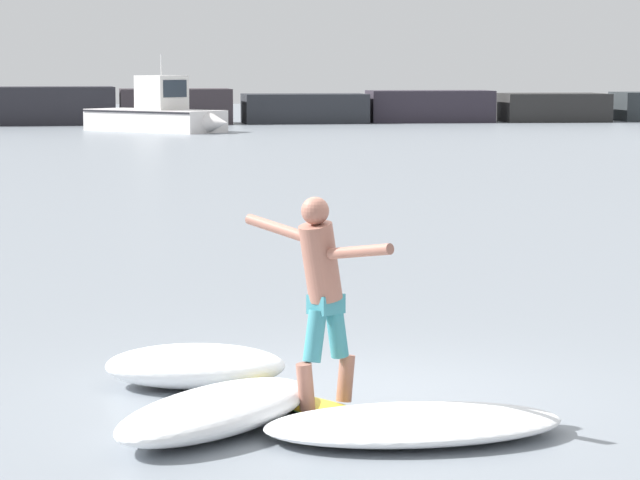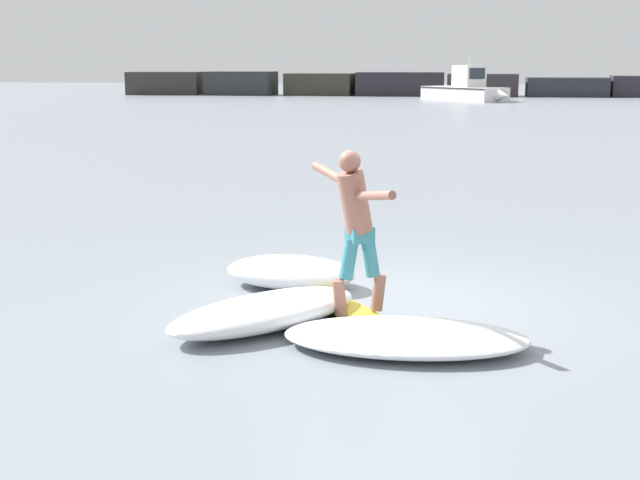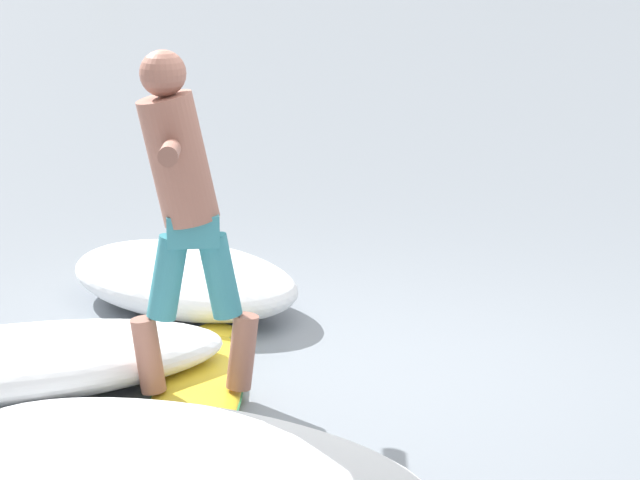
% 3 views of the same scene
% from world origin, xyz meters
% --- Properties ---
extents(ground_plane, '(200.00, 200.00, 0.00)m').
position_xyz_m(ground_plane, '(0.00, 0.00, 0.00)').
color(ground_plane, gray).
extents(rock_jetty_breakwater, '(63.94, 4.96, 5.10)m').
position_xyz_m(rock_jetty_breakwater, '(6.93, 62.00, 0.85)').
color(rock_jetty_breakwater, '#312E2D').
rests_on(rock_jetty_breakwater, ground).
extents(surfboard, '(1.38, 2.11, 0.21)m').
position_xyz_m(surfboard, '(-0.31, -0.67, 0.04)').
color(surfboard, yellow).
rests_on(surfboard, ground).
extents(surfer, '(1.03, 1.37, 1.75)m').
position_xyz_m(surfer, '(-0.33, -0.74, 1.10)').
color(surfer, '#986151').
rests_on(surfer, surfboard).
extents(fishing_boat_near_jetty, '(6.24, 6.75, 3.33)m').
position_xyz_m(fishing_boat_near_jetty, '(1.90, 53.37, 0.74)').
color(fishing_boat_near_jetty, white).
rests_on(fishing_boat_near_jetty, ground).
extents(wave_foam_at_tail, '(1.77, 1.27, 0.37)m').
position_xyz_m(wave_foam_at_tail, '(-1.26, 0.58, 0.19)').
color(wave_foam_at_tail, white).
rests_on(wave_foam_at_tail, ground).
extents(wave_foam_at_nose, '(2.24, 2.42, 0.31)m').
position_xyz_m(wave_foam_at_nose, '(-1.24, -1.08, 0.16)').
color(wave_foam_at_nose, white).
rests_on(wave_foam_at_nose, ground).
extents(wave_foam_beside, '(2.39, 1.32, 0.21)m').
position_xyz_m(wave_foam_beside, '(0.25, -1.58, 0.11)').
color(wave_foam_beside, white).
rests_on(wave_foam_beside, ground).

